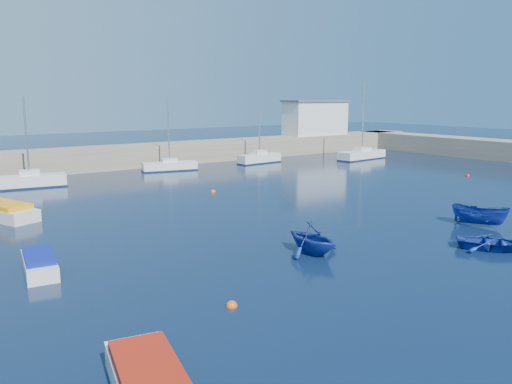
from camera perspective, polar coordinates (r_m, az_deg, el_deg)
ground at (r=26.08m, az=24.81°, el=-8.81°), size 220.00×220.00×0.00m
back_wall at (r=62.32m, az=-14.45°, el=3.98°), size 96.00×4.50×2.60m
right_arm at (r=79.32m, az=21.20°, el=4.98°), size 4.50×32.00×2.60m
harbor_office at (r=77.72m, az=6.79°, el=8.33°), size 10.00×4.00×5.00m
sailboat_5 at (r=51.04m, az=-24.41°, el=1.19°), size 6.46×2.63×8.40m
sailboat_6 at (r=58.23m, az=-9.85°, el=2.97°), size 6.43×3.01×8.13m
sailboat_7 at (r=64.05m, az=0.39°, el=3.91°), size 6.12×2.21×8.06m
sailboat_8 at (r=69.59m, az=12.00°, el=4.21°), size 7.98×2.98×10.12m
motorboat_1 at (r=26.36m, az=-23.52°, el=-7.47°), size 1.81×4.04×0.96m
motorboat_2 at (r=38.70m, az=-26.86°, el=-1.97°), size 3.92×5.91×1.15m
dinghy_center at (r=30.61m, az=25.37°, el=-5.28°), size 4.32×4.50×0.76m
dinghy_left at (r=26.97m, az=6.44°, el=-5.23°), size 3.15×3.58×1.78m
dinghy_right at (r=35.79m, az=24.20°, el=-2.45°), size 2.30×3.84×1.39m
buoy_0 at (r=20.65m, az=-2.80°, el=-12.92°), size 0.48×0.48×0.48m
buoy_1 at (r=38.49m, az=24.12°, el=-2.63°), size 0.48×0.48×0.48m
buoy_3 at (r=44.50m, az=-4.93°, el=-0.02°), size 0.46×0.46×0.46m
buoy_4 at (r=58.04m, az=23.03°, el=1.68°), size 0.46×0.46×0.46m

